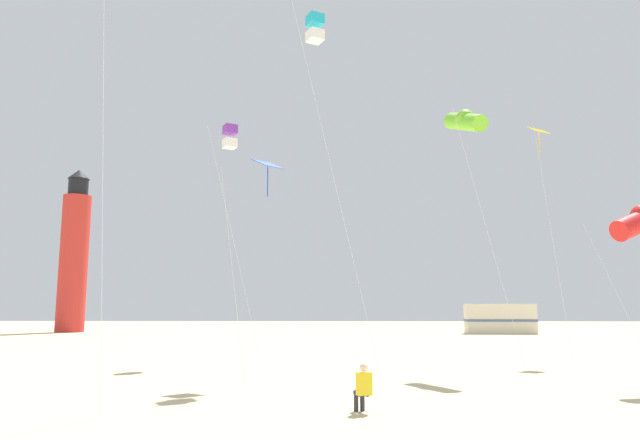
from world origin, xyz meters
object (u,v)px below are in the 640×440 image
at_px(kite_box_cyan, 315,29).
at_px(kite_box_violet, 230,137).
at_px(kite_diamond_gold, 540,140).
at_px(kite_flyer_standing, 363,386).
at_px(lighthouse_distant, 74,255).
at_px(rv_van_cream, 500,319).
at_px(kite_tube_lime, 465,121).
at_px(kite_diamond_blue, 266,172).

distance_m(kite_box_cyan, kite_box_violet, 7.32).
bearing_deg(kite_box_cyan, kite_diamond_gold, 29.47).
bearing_deg(kite_flyer_standing, lighthouse_distant, -76.28).
xyz_separation_m(kite_flyer_standing, rv_van_cream, (14.62, 42.40, 0.78)).
bearing_deg(lighthouse_distant, kite_tube_lime, -47.10).
xyz_separation_m(kite_flyer_standing, kite_tube_lime, (4.72, 9.38, 9.54)).
relative_size(kite_box_violet, kite_diamond_blue, 1.45).
xyz_separation_m(kite_diamond_gold, lighthouse_distant, (-37.46, 30.04, -2.94)).
xyz_separation_m(kite_box_cyan, kite_box_violet, (-4.40, 5.00, -3.05)).
bearing_deg(kite_diamond_gold, rv_van_cream, 79.69).
bearing_deg(kite_box_violet, kite_box_cyan, -48.64).
xyz_separation_m(kite_box_cyan, rv_van_cream, (16.12, 34.18, -12.38)).
xyz_separation_m(kite_diamond_gold, kite_diamond_blue, (-12.73, -8.25, -3.48)).
height_order(kite_box_cyan, rv_van_cream, kite_box_cyan).
xyz_separation_m(kite_box_cyan, kite_diamond_blue, (-1.69, -2.01, -6.47)).
relative_size(kite_flyer_standing, kite_box_cyan, 0.08).
bearing_deg(kite_flyer_standing, rv_van_cream, -127.41).
xyz_separation_m(kite_diamond_gold, kite_box_violet, (-15.44, -1.25, -0.05)).
bearing_deg(lighthouse_distant, kite_flyer_standing, -57.90).
relative_size(kite_diamond_blue, lighthouse_distant, 0.46).
relative_size(kite_tube_lime, rv_van_cream, 1.65).
bearing_deg(kite_diamond_blue, kite_tube_lime, 21.85).
height_order(kite_diamond_blue, lighthouse_distant, lighthouse_distant).
xyz_separation_m(kite_tube_lime, lighthouse_distant, (-32.64, 35.12, -2.32)).
bearing_deg(kite_tube_lime, lighthouse_distant, 132.90).
relative_size(lighthouse_distant, rv_van_cream, 2.56).
bearing_deg(kite_flyer_standing, kite_box_violet, -84.32).
distance_m(kite_flyer_standing, kite_tube_lime, 14.19).
distance_m(kite_flyer_standing, kite_box_violet, 17.66).
xyz_separation_m(kite_box_violet, lighthouse_distant, (-22.02, 31.29, -2.89)).
height_order(kite_diamond_gold, kite_tube_lime, kite_diamond_gold).
relative_size(kite_flyer_standing, kite_diamond_gold, 0.10).
distance_m(kite_diamond_gold, kite_box_cyan, 13.03).
xyz_separation_m(kite_flyer_standing, kite_box_violet, (-5.90, 13.21, 10.12)).
relative_size(kite_flyer_standing, kite_box_violet, 0.10).
distance_m(kite_box_violet, lighthouse_distant, 38.37).
bearing_deg(kite_box_cyan, kite_diamond_blue, -130.04).
height_order(kite_diamond_blue, rv_van_cream, kite_diamond_blue).
height_order(kite_box_cyan, kite_diamond_blue, kite_box_cyan).
distance_m(kite_diamond_gold, lighthouse_distant, 48.11).
xyz_separation_m(kite_tube_lime, kite_box_violet, (-10.62, 3.83, 0.58)).
bearing_deg(kite_flyer_standing, kite_tube_lime, -135.10).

